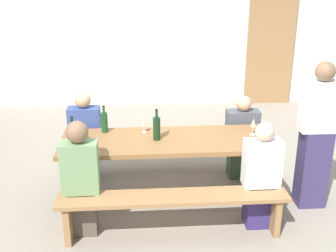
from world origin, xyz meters
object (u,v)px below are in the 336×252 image
at_px(tasting_table, 168,145).
at_px(seated_guest_far_1, 241,140).
at_px(wine_bottle_1, 104,122).
at_px(wooden_door, 270,50).
at_px(wine_glass_0, 144,122).
at_px(wine_glass_1, 253,123).
at_px(wine_bottle_2, 73,135).
at_px(seated_guest_near_0, 81,181).
at_px(bench_near, 173,204).
at_px(standing_host, 316,139).
at_px(seated_guest_far_0, 86,141).
at_px(bench_far, 164,147).
at_px(seated_guest_near_1, 261,178).
at_px(wine_bottle_0, 157,128).

bearing_deg(tasting_table, seated_guest_far_1, 29.46).
bearing_deg(tasting_table, wine_bottle_1, 159.19).
distance_m(wooden_door, seated_guest_far_1, 3.40).
bearing_deg(wine_glass_0, wine_glass_1, -7.91).
bearing_deg(wooden_door, wine_bottle_2, -130.68).
height_order(wooden_door, seated_guest_near_0, wooden_door).
height_order(bench_near, wine_bottle_2, wine_bottle_2).
bearing_deg(standing_host, seated_guest_far_0, -16.09).
height_order(tasting_table, wine_glass_1, wine_glass_1).
bearing_deg(wooden_door, standing_host, -99.83).
bearing_deg(wine_glass_0, wine_bottle_1, 175.42).
relative_size(tasting_table, wine_glass_1, 12.29).
height_order(wooden_door, standing_host, wooden_door).
distance_m(bench_far, seated_guest_near_0, 1.52).
xyz_separation_m(wine_glass_1, seated_guest_near_1, (-0.06, -0.60, -0.36)).
height_order(wine_glass_1, standing_host, standing_host).
height_order(tasting_table, wine_bottle_0, wine_bottle_0).
distance_m(seated_guest_near_0, standing_host, 2.48).
bearing_deg(tasting_table, wine_bottle_0, -177.54).
bearing_deg(wine_glass_0, tasting_table, -42.18).
relative_size(tasting_table, bench_far, 1.05).
bearing_deg(wooden_door, wine_glass_0, -126.04).
bearing_deg(seated_guest_far_1, wine_bottle_2, -71.64).
distance_m(bench_near, wine_glass_1, 1.32).
distance_m(bench_near, wine_glass_0, 1.08).
bearing_deg(seated_guest_far_1, wooden_door, 157.62).
distance_m(seated_guest_near_1, seated_guest_far_0, 2.13).
height_order(wooden_door, wine_bottle_1, wooden_door).
height_order(bench_far, standing_host, standing_host).
distance_m(tasting_table, standing_host, 1.58).
relative_size(wooden_door, tasting_table, 0.91).
distance_m(wooden_door, wine_bottle_2, 4.94).
xyz_separation_m(wine_glass_0, seated_guest_near_1, (1.14, -0.77, -0.35)).
bearing_deg(wine_glass_1, seated_guest_near_1, -96.02).
relative_size(bench_near, wine_bottle_2, 6.96).
bearing_deg(bench_far, seated_guest_near_1, -54.21).
height_order(wine_glass_1, seated_guest_far_0, seated_guest_far_0).
bearing_deg(seated_guest_far_0, wine_glass_0, 66.19).
bearing_deg(standing_host, bench_near, 17.68).
distance_m(bench_far, seated_guest_near_1, 1.52).
height_order(tasting_table, wine_bottle_2, wine_bottle_2).
bearing_deg(standing_host, wine_bottle_2, -1.84).
relative_size(wine_bottle_2, wine_glass_0, 1.77).
bearing_deg(seated_guest_near_0, tasting_table, -58.49).
relative_size(wine_bottle_2, seated_guest_near_0, 0.27).
bearing_deg(seated_guest_near_1, wine_bottle_1, 63.06).
relative_size(bench_near, standing_host, 1.37).
xyz_separation_m(wine_bottle_0, standing_host, (1.69, -0.18, -0.10)).
bearing_deg(standing_host, wine_bottle_1, -11.33).
xyz_separation_m(wooden_door, wine_glass_0, (-2.48, -3.41, -0.18)).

